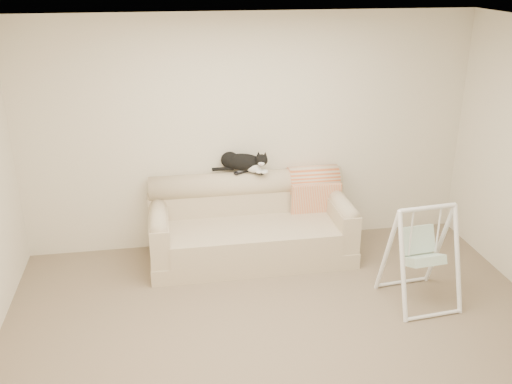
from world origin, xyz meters
TOP-DOWN VIEW (x-y plane):
  - ground_plane at (0.00, 0.00)m, footprint 5.00×5.00m
  - room_shell at (0.00, 0.00)m, footprint 5.04×4.04m
  - sofa at (-0.06, 1.62)m, footprint 2.20×0.93m
  - remote_a at (-0.12, 1.85)m, footprint 0.18×0.13m
  - remote_b at (0.05, 1.81)m, footprint 0.16×0.15m
  - tuxedo_cat at (-0.09, 1.88)m, footprint 0.62×0.40m
  - throw_blanket at (0.71, 1.84)m, footprint 0.56×0.38m
  - baby_swing at (1.39, 0.43)m, footprint 0.67×0.70m

SIDE VIEW (x-z plane):
  - ground_plane at x=0.00m, z-range 0.00..0.00m
  - sofa at x=-0.06m, z-range -0.10..0.80m
  - baby_swing at x=1.39m, z-range 0.00..1.00m
  - throw_blanket at x=0.71m, z-range 0.44..1.01m
  - remote_b at x=0.05m, z-range 0.90..0.92m
  - remote_a at x=-0.12m, z-range 0.90..0.92m
  - tuxedo_cat at x=-0.09m, z-range 0.89..1.14m
  - room_shell at x=0.00m, z-range 0.23..2.83m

